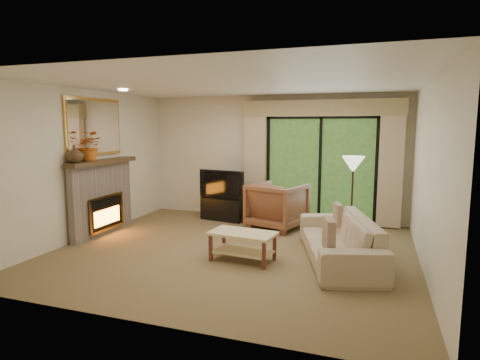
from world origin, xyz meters
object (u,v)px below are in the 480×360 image
(media_console, at_px, (224,209))
(coffee_table, at_px, (243,246))
(sofa, at_px, (339,239))
(armchair, at_px, (277,205))

(media_console, height_order, coffee_table, media_console)
(media_console, distance_m, sofa, 3.14)
(sofa, bearing_deg, coffee_table, -87.40)
(media_console, distance_m, armchair, 1.29)
(armchair, bearing_deg, coffee_table, 106.64)
(media_console, xyz_separation_m, armchair, (1.23, -0.32, 0.21))
(sofa, distance_m, coffee_table, 1.42)
(armchair, bearing_deg, media_console, 2.95)
(armchair, bearing_deg, sofa, 147.66)
(media_console, bearing_deg, coffee_table, -53.64)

